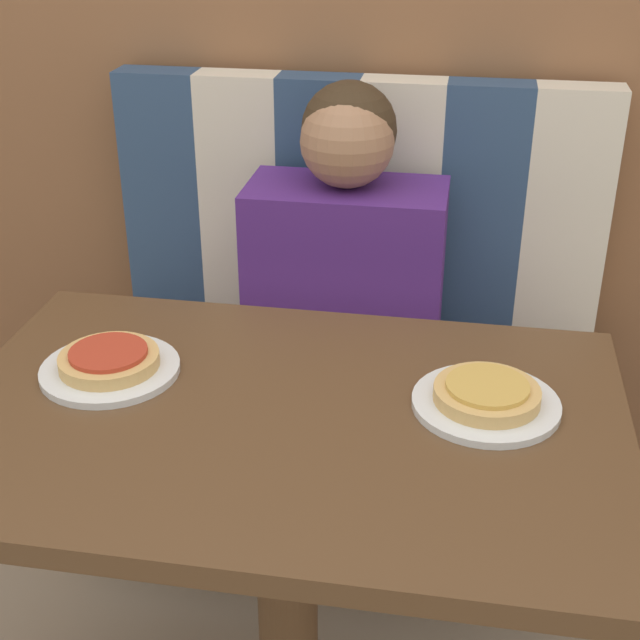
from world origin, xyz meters
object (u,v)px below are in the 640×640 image
object	(u,v)px
plate_right	(486,404)
pizza_left	(109,359)
pizza_right	(487,393)
plate_left	(110,369)
person	(346,235)

from	to	relation	value
plate_right	pizza_left	size ratio (longest dim) A/B	1.40
pizza_left	pizza_right	size ratio (longest dim) A/B	1.00
plate_left	pizza_right	bearing A→B (deg)	0.00
plate_right	pizza_right	distance (m)	0.02
plate_right	person	bearing A→B (deg)	117.16
plate_right	pizza_right	xyz separation A→B (m)	(-0.00, 0.00, 0.02)
pizza_left	pizza_right	distance (m)	0.58
plate_right	pizza_right	size ratio (longest dim) A/B	1.40
plate_left	pizza_right	xyz separation A→B (m)	(0.58, 0.00, 0.02)
plate_right	pizza_right	bearing A→B (deg)	180.00
person	pizza_left	xyz separation A→B (m)	(-0.29, -0.57, -0.00)
pizza_left	pizza_right	world-z (taller)	same
plate_right	plate_left	bearing A→B (deg)	180.00
pizza_left	plate_left	bearing A→B (deg)	180.00
plate_right	pizza_left	xyz separation A→B (m)	(-0.58, 0.00, 0.02)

